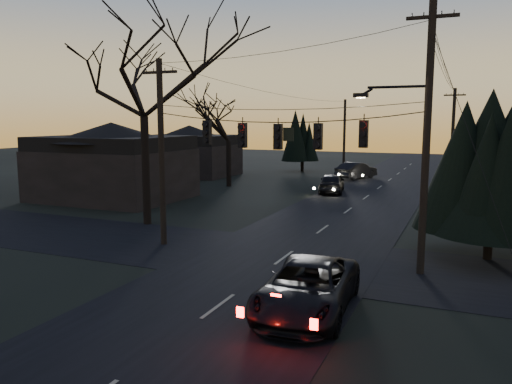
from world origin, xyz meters
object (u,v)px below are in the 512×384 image
at_px(bare_tree_left, 143,72).
at_px(evergreen_right, 494,156).
at_px(utility_pole_far_l, 343,171).
at_px(sedan_oncoming_a, 332,183).
at_px(sedan_oncoming_b, 356,171).
at_px(utility_pole_left, 164,244).
at_px(utility_pole_far_r, 450,185).
at_px(suv_near, 308,288).
at_px(utility_pole_right, 420,274).

relative_size(bare_tree_left, evergreen_right, 1.60).
distance_m(utility_pole_far_l, sedan_oncoming_a, 17.02).
distance_m(evergreen_right, sedan_oncoming_b, 28.83).
height_order(utility_pole_left, evergreen_right, evergreen_right).
relative_size(utility_pole_far_l, bare_tree_left, 0.67).
xyz_separation_m(utility_pole_far_r, sedan_oncoming_a, (-8.49, -8.74, 0.78)).
height_order(utility_pole_far_r, sedan_oncoming_b, utility_pole_far_r).
bearing_deg(evergreen_right, suv_near, -121.51).
xyz_separation_m(bare_tree_left, suv_near, (12.14, -8.85, -7.59)).
xyz_separation_m(bare_tree_left, evergreen_right, (17.34, -0.36, -4.02)).
height_order(utility_pole_right, utility_pole_left, utility_pole_right).
xyz_separation_m(utility_pole_far_l, bare_tree_left, (-3.44, -32.46, 8.35)).
height_order(utility_pole_far_l, suv_near, utility_pole_far_l).
xyz_separation_m(utility_pole_far_l, evergreen_right, (13.90, -32.83, 4.33)).
bearing_deg(suv_near, utility_pole_left, 144.80).
distance_m(utility_pole_far_l, suv_near, 42.22).
bearing_deg(evergreen_right, sedan_oncoming_a, 124.10).
height_order(utility_pole_far_l, sedan_oncoming_b, utility_pole_far_l).
relative_size(utility_pole_far_l, evergreen_right, 1.07).
xyz_separation_m(utility_pole_far_l, sedan_oncoming_b, (2.80, -6.45, 0.81)).
relative_size(utility_pole_right, sedan_oncoming_b, 2.04).
distance_m(utility_pole_right, bare_tree_left, 17.48).
xyz_separation_m(utility_pole_far_r, suv_near, (-2.80, -33.31, 0.76)).
bearing_deg(bare_tree_left, utility_pole_left, -45.80).
distance_m(bare_tree_left, sedan_oncoming_a, 18.61).
relative_size(bare_tree_left, suv_near, 2.19).
bearing_deg(utility_pole_far_r, utility_pole_right, -90.00).
bearing_deg(utility_pole_left, sedan_oncoming_a, 81.12).
relative_size(evergreen_right, sedan_oncoming_a, 1.64).
height_order(utility_pole_far_r, evergreen_right, evergreen_right).
relative_size(utility_pole_far_r, sedan_oncoming_b, 1.74).
height_order(utility_pole_far_r, utility_pole_far_l, utility_pole_far_r).
xyz_separation_m(utility_pole_right, sedan_oncoming_b, (-8.70, 29.55, 0.81)).
bearing_deg(utility_pole_left, utility_pole_far_l, 90.00).
relative_size(evergreen_right, sedan_oncoming_b, 1.53).
bearing_deg(utility_pole_far_r, utility_pole_left, -112.33).
height_order(utility_pole_left, suv_near, utility_pole_left).
distance_m(utility_pole_left, bare_tree_left, 9.70).
relative_size(utility_pole_right, bare_tree_left, 0.84).
bearing_deg(utility_pole_right, sedan_oncoming_b, 106.41).
bearing_deg(suv_near, utility_pole_far_r, 81.41).
distance_m(utility_pole_far_r, evergreen_right, 25.31).
bearing_deg(sedan_oncoming_a, utility_pole_left, 70.93).
distance_m(utility_pole_far_l, sedan_oncoming_b, 7.08).
xyz_separation_m(utility_pole_left, evergreen_right, (13.90, 3.17, 4.33)).
distance_m(suv_near, sedan_oncoming_a, 25.22).
bearing_deg(sedan_oncoming_a, utility_pole_right, 103.60).
height_order(sedan_oncoming_a, sedan_oncoming_b, sedan_oncoming_b).
xyz_separation_m(utility_pole_far_r, sedan_oncoming_b, (-8.70, 1.55, 0.81)).
xyz_separation_m(utility_pole_left, sedan_oncoming_a, (3.01, 19.26, 0.78)).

